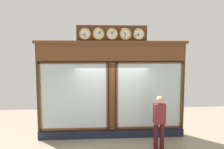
% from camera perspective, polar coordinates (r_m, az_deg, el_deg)
% --- Properties ---
extents(shop_facade, '(5.26, 0.42, 3.94)m').
position_cam_1_polar(shop_facade, '(8.15, -0.06, -3.53)').
color(shop_facade, '#4C2B16').
rests_on(shop_facade, ground_plane).
extents(pedestrian, '(0.36, 0.23, 1.69)m').
position_cam_1_polar(pedestrian, '(7.51, 11.59, -10.92)').
color(pedestrian, '#3A1316').
rests_on(pedestrian, ground_plane).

